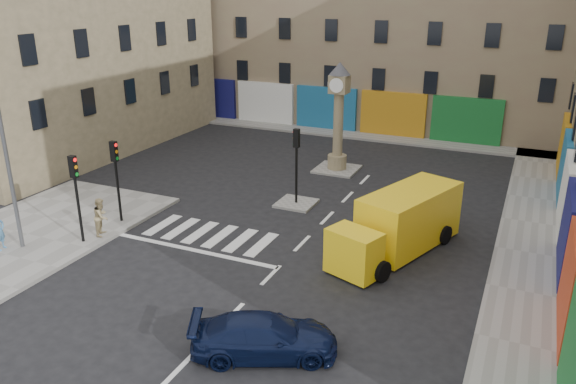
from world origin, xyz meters
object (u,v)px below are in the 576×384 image
Objects in this scene: navy_sedan at (264,336)px; traffic_light_left_near at (76,185)px; traffic_light_left_far at (116,168)px; lamp_post at (3,136)px; traffic_light_island at (296,154)px; pedestrian_tan at (101,217)px; yellow_van at (400,223)px; clock_pillar at (339,110)px.

traffic_light_left_near is at bearing 45.37° from navy_sedan.
traffic_light_left_far is 4.77m from lamp_post.
pedestrian_tan is (-6.00, -6.92, -1.62)m from traffic_light_island.
yellow_van is (1.92, 8.36, 0.59)m from navy_sedan.
traffic_light_island is at bearing 172.70° from yellow_van.
pedestrian_tan is (-6.00, -12.92, -2.58)m from clock_pillar.
pedestrian_tan is at bearing -141.60° from yellow_van.
traffic_light_left_near is at bearing -128.93° from traffic_light_island.
clock_pillar is at bearing 61.65° from lamp_post.
traffic_light_island is at bearing -62.43° from pedestrian_tan.
lamp_post reaches higher than traffic_light_left_near.
traffic_light_left_far reaches higher than traffic_light_island.
navy_sedan is at bearing -30.38° from traffic_light_left_far.
lamp_post is 1.20× the size of yellow_van.
pedestrian_tan is at bearing -78.86° from traffic_light_left_far.
clock_pillar is 18.05m from navy_sedan.
lamp_post is 1.36× the size of clock_pillar.
traffic_light_island is 6.07m from clock_pillar.
traffic_light_left_near is 1.00× the size of traffic_light_left_far.
traffic_light_left_near is 1.00× the size of traffic_light_island.
yellow_van is (5.82, -3.02, -1.39)m from traffic_light_island.
pedestrian_tan is (0.30, 0.88, -1.65)m from traffic_light_left_near.
traffic_light_left_far reaches higher than pedestrian_tan.
traffic_light_island is 0.61× the size of clock_pillar.
pedestrian_tan is at bearing 40.48° from navy_sedan.
traffic_light_left_far is 13.05m from clock_pillar.
traffic_light_left_near is 1.89m from pedestrian_tan.
clock_pillar is 3.72× the size of pedestrian_tan.
traffic_light_left_near reaches higher than traffic_light_island.
pedestrian_tan is at bearing -130.91° from traffic_light_island.
lamp_post is (-1.90, -1.40, 2.17)m from traffic_light_left_near.
yellow_van reaches higher than pedestrian_tan.
clock_pillar is (6.30, 11.40, 0.93)m from traffic_light_left_far.
traffic_light_left_far is 0.61× the size of clock_pillar.
lamp_post is 17.31m from clock_pillar.
pedestrian_tan reaches higher than navy_sedan.
traffic_light_left_near is at bearing 139.58° from pedestrian_tan.
clock_pillar is at bearing 61.06° from traffic_light_left_far.
yellow_van is 12.45m from pedestrian_tan.
traffic_light_left_near reaches higher than navy_sedan.
traffic_light_island reaches higher than yellow_van.
pedestrian_tan is (-11.82, -3.91, -0.24)m from yellow_van.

